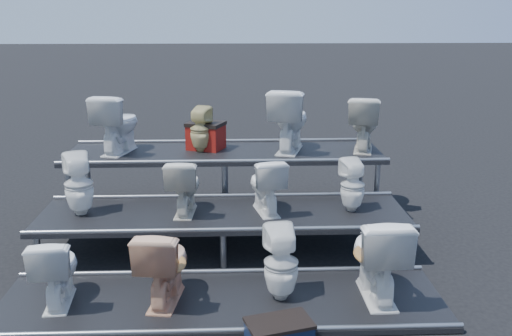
{
  "coord_description": "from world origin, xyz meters",
  "views": [
    {
      "loc": [
        0.13,
        -6.18,
        2.73
      ],
      "look_at": [
        0.38,
        0.1,
        0.96
      ],
      "focal_mm": 40.0,
      "sensor_mm": 36.0,
      "label": 1
    }
  ],
  "objects_px": {
    "toilet_6": "(266,185)",
    "red_crate": "(206,137)",
    "toilet_8": "(117,123)",
    "step_stool": "(279,334)",
    "toilet_7": "(353,185)",
    "toilet_2": "(281,263)",
    "toilet_10": "(289,120)",
    "toilet_1": "(164,264)",
    "toilet_0": "(56,269)",
    "toilet_3": "(378,256)",
    "toilet_5": "(184,186)",
    "toilet_9": "(200,129)",
    "toilet_4": "(79,184)",
    "toilet_11": "(364,123)"
  },
  "relations": [
    {
      "from": "toilet_8",
      "to": "red_crate",
      "type": "bearing_deg",
      "value": -157.06
    },
    {
      "from": "toilet_2",
      "to": "toilet_7",
      "type": "height_order",
      "value": "toilet_7"
    },
    {
      "from": "toilet_11",
      "to": "toilet_3",
      "type": "bearing_deg",
      "value": 95.39
    },
    {
      "from": "toilet_6",
      "to": "toilet_8",
      "type": "height_order",
      "value": "toilet_8"
    },
    {
      "from": "toilet_4",
      "to": "toilet_8",
      "type": "distance_m",
      "value": 1.39
    },
    {
      "from": "toilet_3",
      "to": "toilet_5",
      "type": "bearing_deg",
      "value": -34.4
    },
    {
      "from": "toilet_7",
      "to": "toilet_10",
      "type": "bearing_deg",
      "value": -76.28
    },
    {
      "from": "toilet_6",
      "to": "red_crate",
      "type": "relative_size",
      "value": 1.44
    },
    {
      "from": "toilet_9",
      "to": "toilet_8",
      "type": "bearing_deg",
      "value": 20.75
    },
    {
      "from": "toilet_1",
      "to": "step_stool",
      "type": "xyz_separation_m",
      "value": [
        1.03,
        -0.68,
        -0.34
      ]
    },
    {
      "from": "toilet_7",
      "to": "red_crate",
      "type": "bearing_deg",
      "value": -51.25
    },
    {
      "from": "toilet_6",
      "to": "toilet_8",
      "type": "relative_size",
      "value": 0.82
    },
    {
      "from": "step_stool",
      "to": "toilet_4",
      "type": "bearing_deg",
      "value": 120.96
    },
    {
      "from": "toilet_0",
      "to": "toilet_10",
      "type": "height_order",
      "value": "toilet_10"
    },
    {
      "from": "toilet_4",
      "to": "toilet_11",
      "type": "xyz_separation_m",
      "value": [
        3.5,
        1.3,
        0.41
      ]
    },
    {
      "from": "toilet_2",
      "to": "toilet_10",
      "type": "relative_size",
      "value": 0.85
    },
    {
      "from": "toilet_3",
      "to": "toilet_5",
      "type": "xyz_separation_m",
      "value": [
        -1.91,
        1.3,
        0.3
      ]
    },
    {
      "from": "toilet_3",
      "to": "toilet_9",
      "type": "bearing_deg",
      "value": -55.67
    },
    {
      "from": "toilet_6",
      "to": "red_crate",
      "type": "height_order",
      "value": "red_crate"
    },
    {
      "from": "toilet_1",
      "to": "toilet_10",
      "type": "relative_size",
      "value": 0.88
    },
    {
      "from": "toilet_5",
      "to": "toilet_8",
      "type": "distance_m",
      "value": 1.69
    },
    {
      "from": "toilet_1",
      "to": "step_stool",
      "type": "distance_m",
      "value": 1.28
    },
    {
      "from": "toilet_4",
      "to": "toilet_6",
      "type": "distance_m",
      "value": 2.11
    },
    {
      "from": "toilet_3",
      "to": "toilet_9",
      "type": "relative_size",
      "value": 1.39
    },
    {
      "from": "toilet_8",
      "to": "toilet_7",
      "type": "bearing_deg",
      "value": 171.7
    },
    {
      "from": "toilet_5",
      "to": "toilet_11",
      "type": "relative_size",
      "value": 0.87
    },
    {
      "from": "toilet_4",
      "to": "toilet_2",
      "type": "bearing_deg",
      "value": 127.95
    },
    {
      "from": "toilet_4",
      "to": "toilet_10",
      "type": "bearing_deg",
      "value": -173.67
    },
    {
      "from": "toilet_6",
      "to": "red_crate",
      "type": "xyz_separation_m",
      "value": [
        -0.74,
        1.44,
        0.24
      ]
    },
    {
      "from": "toilet_7",
      "to": "toilet_8",
      "type": "distance_m",
      "value": 3.21
    },
    {
      "from": "toilet_7",
      "to": "toilet_8",
      "type": "bearing_deg",
      "value": -35.71
    },
    {
      "from": "step_stool",
      "to": "toilet_1",
      "type": "bearing_deg",
      "value": 130.49
    },
    {
      "from": "toilet_3",
      "to": "toilet_4",
      "type": "bearing_deg",
      "value": -23.01
    },
    {
      "from": "toilet_0",
      "to": "toilet_10",
      "type": "xyz_separation_m",
      "value": [
        2.4,
        2.6,
        0.89
      ]
    },
    {
      "from": "toilet_8",
      "to": "step_stool",
      "type": "xyz_separation_m",
      "value": [
        1.9,
        -3.28,
        -1.16
      ]
    },
    {
      "from": "toilet_7",
      "to": "toilet_9",
      "type": "height_order",
      "value": "toilet_9"
    },
    {
      "from": "toilet_4",
      "to": "red_crate",
      "type": "xyz_separation_m",
      "value": [
        1.37,
        1.44,
        0.21
      ]
    },
    {
      "from": "toilet_10",
      "to": "red_crate",
      "type": "xyz_separation_m",
      "value": [
        -1.12,
        0.14,
        -0.26
      ]
    },
    {
      "from": "toilet_1",
      "to": "step_stool",
      "type": "bearing_deg",
      "value": 154.31
    },
    {
      "from": "toilet_2",
      "to": "toilet_7",
      "type": "distance_m",
      "value": 1.63
    },
    {
      "from": "toilet_1",
      "to": "toilet_11",
      "type": "height_order",
      "value": "toilet_11"
    },
    {
      "from": "toilet_0",
      "to": "toilet_8",
      "type": "relative_size",
      "value": 0.86
    },
    {
      "from": "toilet_8",
      "to": "toilet_1",
      "type": "bearing_deg",
      "value": 124.54
    },
    {
      "from": "toilet_6",
      "to": "step_stool",
      "type": "bearing_deg",
      "value": 78.23
    },
    {
      "from": "toilet_4",
      "to": "toilet_11",
      "type": "height_order",
      "value": "toilet_11"
    },
    {
      "from": "toilet_3",
      "to": "red_crate",
      "type": "bearing_deg",
      "value": -58.04
    },
    {
      "from": "toilet_5",
      "to": "toilet_10",
      "type": "distance_m",
      "value": 1.91
    },
    {
      "from": "toilet_0",
      "to": "toilet_2",
      "type": "distance_m",
      "value": 2.09
    },
    {
      "from": "toilet_0",
      "to": "toilet_3",
      "type": "distance_m",
      "value": 3.0
    },
    {
      "from": "toilet_8",
      "to": "toilet_9",
      "type": "xyz_separation_m",
      "value": [
        1.09,
        0.0,
        -0.09
      ]
    }
  ]
}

